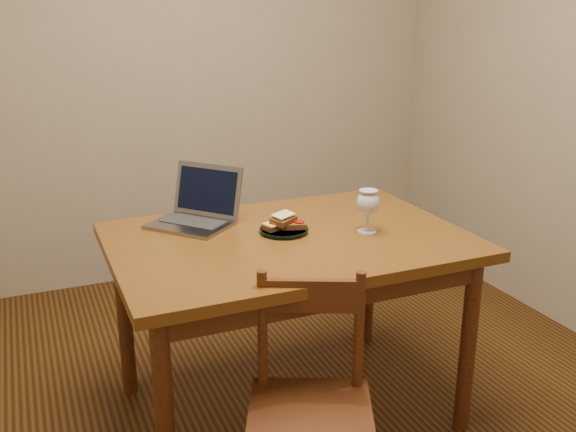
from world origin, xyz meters
name	(u,v)px	position (x,y,z in m)	size (l,w,h in m)	color
floor	(284,413)	(0.00, 0.00, -0.01)	(3.20, 3.20, 0.02)	black
back_wall	(173,55)	(0.00, 1.61, 1.30)	(3.20, 0.02, 2.60)	gray
table	(289,258)	(0.03, 0.02, 0.65)	(1.30, 0.90, 0.74)	#4C2A0C
chair	(310,396)	(-0.14, -0.53, 0.43)	(0.49, 0.48, 0.40)	#37190B
plate	(284,230)	(0.03, 0.06, 0.75)	(0.19, 0.19, 0.02)	black
sandwich_cheese	(275,225)	(0.00, 0.07, 0.77)	(0.09, 0.05, 0.03)	#381E0C
sandwich_tomato	(293,224)	(0.06, 0.06, 0.77)	(0.10, 0.06, 0.03)	#381E0C
sandwich_top	(283,219)	(0.03, 0.07, 0.79)	(0.10, 0.06, 0.03)	#381E0C
milk_glass	(368,211)	(0.32, -0.06, 0.82)	(0.09, 0.09, 0.17)	white
laptop	(198,208)	(-0.23, 0.31, 0.80)	(0.40, 0.41, 0.22)	slate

